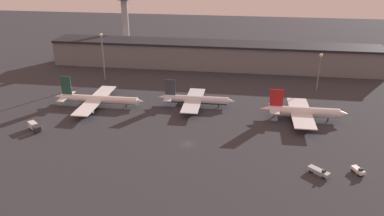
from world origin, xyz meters
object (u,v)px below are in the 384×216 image
control_tower (125,17)px  airplane_2 (303,112)px  service_vehicle_1 (34,126)px  service_vehicle_2 (358,170)px  airplane_1 (195,100)px  service_vehicle_0 (319,171)px  airplane_0 (98,99)px

control_tower → airplane_2: bearing=-41.6°
service_vehicle_1 → service_vehicle_2: size_ratio=1.44×
airplane_1 → service_vehicle_0: size_ratio=5.30×
airplane_1 → service_vehicle_0: airplane_1 is taller
service_vehicle_0 → airplane_2: bearing=132.2°
airplane_1 → control_tower: bearing=124.3°
service_vehicle_1 → airplane_2: bearing=52.4°
airplane_1 → service_vehicle_0: (47.46, -51.64, -1.85)m
airplane_2 → airplane_1: bearing=169.6°
airplane_0 → service_vehicle_0: size_ratio=6.33×
control_tower → airplane_0: bearing=-80.8°
airplane_0 → service_vehicle_0: (92.57, -45.53, -1.83)m
airplane_1 → airplane_2: bearing=-10.4°
airplane_1 → airplane_2: (47.51, -8.47, 0.45)m
airplane_0 → control_tower: control_tower is taller
service_vehicle_1 → airplane_1: bearing=68.4°
airplane_0 → service_vehicle_1: size_ratio=5.86×
airplane_1 → control_tower: 108.12m
airplane_0 → airplane_1: size_ratio=1.20×
service_vehicle_2 → control_tower: bearing=-162.9°
airplane_0 → service_vehicle_1: (-15.81, -28.54, -1.35)m
service_vehicle_0 → service_vehicle_1: service_vehicle_1 is taller
control_tower → service_vehicle_0: bearing=-52.2°
airplane_1 → service_vehicle_1: airplane_1 is taller
service_vehicle_2 → airplane_0: bearing=-136.6°
airplane_1 → service_vehicle_0: 70.16m
service_vehicle_0 → service_vehicle_2: size_ratio=1.33×
service_vehicle_0 → control_tower: 177.19m
service_vehicle_0 → airplane_1: bearing=174.9°
airplane_1 → service_vehicle_0: bearing=-47.7°
airplane_0 → service_vehicle_2: (105.29, -42.94, -1.88)m
service_vehicle_0 → control_tower: (-107.62, 138.69, 24.00)m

